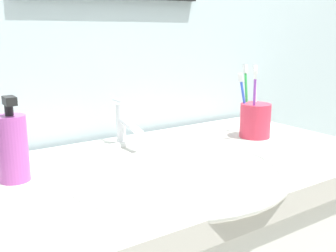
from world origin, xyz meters
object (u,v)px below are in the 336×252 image
at_px(toothbrush_green, 246,95).
at_px(toothbrush_purple, 254,99).
at_px(toothbrush_blue, 244,100).
at_px(faucet, 124,124).
at_px(soap_dispenser, 12,147).
at_px(toothbrush_cup, 255,120).
at_px(toothbrush_white, 255,95).

relative_size(toothbrush_green, toothbrush_purple, 1.03).
xyz_separation_m(toothbrush_blue, toothbrush_purple, (-0.00, -0.04, 0.01)).
distance_m(faucet, toothbrush_purple, 0.35).
bearing_deg(toothbrush_purple, soap_dispenser, 175.46).
xyz_separation_m(faucet, toothbrush_blue, (0.32, -0.10, 0.05)).
bearing_deg(faucet, toothbrush_cup, -20.57).
bearing_deg(toothbrush_white, toothbrush_blue, -178.83).
bearing_deg(toothbrush_green, toothbrush_purple, -115.28).
bearing_deg(toothbrush_white, soap_dispenser, 179.50).
bearing_deg(faucet, toothbrush_green, -15.01).
xyz_separation_m(faucet, toothbrush_white, (0.36, -0.10, 0.06)).
bearing_deg(toothbrush_white, faucet, 164.07).
xyz_separation_m(toothbrush_white, toothbrush_blue, (-0.05, -0.00, -0.01)).
distance_m(toothbrush_blue, toothbrush_purple, 0.04).
distance_m(toothbrush_cup, toothbrush_blue, 0.07).
bearing_deg(toothbrush_green, toothbrush_blue, -149.15).
relative_size(toothbrush_white, toothbrush_green, 0.99).
relative_size(faucet, toothbrush_purple, 0.79).
relative_size(toothbrush_purple, soap_dispenser, 1.10).
bearing_deg(faucet, toothbrush_blue, -18.23).
distance_m(faucet, toothbrush_green, 0.35).
height_order(toothbrush_green, toothbrush_purple, toothbrush_green).
xyz_separation_m(toothbrush_cup, toothbrush_purple, (-0.03, -0.02, 0.06)).
bearing_deg(toothbrush_purple, toothbrush_green, 64.72).
height_order(toothbrush_white, soap_dispenser, toothbrush_white).
bearing_deg(toothbrush_purple, toothbrush_white, 40.93).
xyz_separation_m(toothbrush_cup, toothbrush_green, (-0.00, 0.04, 0.07)).
xyz_separation_m(toothbrush_blue, toothbrush_green, (0.02, 0.01, 0.01)).
bearing_deg(toothbrush_blue, toothbrush_green, 30.85).
distance_m(toothbrush_white, soap_dispenser, 0.66).
xyz_separation_m(faucet, soap_dispenser, (-0.30, -0.10, 0.01)).
xyz_separation_m(faucet, toothbrush_purple, (0.31, -0.15, 0.05)).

